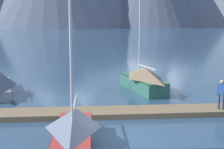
# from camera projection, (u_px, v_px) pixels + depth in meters

# --- Properties ---
(ground_plane) EXTENTS (700.00, 700.00, 0.00)m
(ground_plane) POSITION_uv_depth(u_px,v_px,m) (119.00, 140.00, 14.79)
(ground_plane) COLOR #2D4C6B
(dock) EXTENTS (21.65, 2.64, 0.30)m
(dock) POSITION_uv_depth(u_px,v_px,m) (114.00, 112.00, 18.71)
(dock) COLOR #846B4C
(dock) RESTS_ON ground
(sailboat_second_berth) EXTENTS (1.76, 6.65, 7.61)m
(sailboat_second_berth) POSITION_uv_depth(u_px,v_px,m) (73.00, 133.00, 13.58)
(sailboat_second_berth) COLOR #B2332D
(sailboat_second_berth) RESTS_ON ground
(sailboat_mid_dock_port) EXTENTS (3.26, 6.66, 9.06)m
(sailboat_mid_dock_port) POSITION_uv_depth(u_px,v_px,m) (142.00, 79.00, 25.17)
(sailboat_mid_dock_port) COLOR #336B56
(sailboat_mid_dock_port) RESTS_ON ground
(person_on_dock) EXTENTS (0.44, 0.45, 1.69)m
(person_on_dock) POSITION_uv_depth(u_px,v_px,m) (221.00, 93.00, 18.69)
(person_on_dock) COLOR #384256
(person_on_dock) RESTS_ON dock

